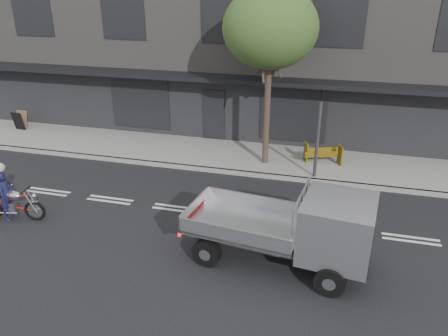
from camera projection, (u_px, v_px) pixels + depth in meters
ground at (177, 209)px, 14.27m from camera, size 80.00×80.00×0.00m
sidewalk at (215, 154)px, 18.40m from camera, size 32.00×3.20×0.15m
kerb at (204, 169)px, 16.98m from camera, size 32.00×0.20×0.15m
building_main at (249, 38)px, 22.63m from camera, size 26.00×10.00×8.00m
street_tree at (270, 28)px, 15.33m from camera, size 3.40×3.40×6.74m
traffic_light_pole at (318, 138)px, 15.60m from camera, size 0.12×0.12×3.50m
motorcycle at (12, 203)px, 13.47m from camera, size 2.07×0.60×1.07m
rider at (6, 195)px, 13.40m from camera, size 0.47×0.64×1.61m
flatbed_ute at (319, 228)px, 10.84m from camera, size 4.91×2.46×2.19m
construction_barrier at (323, 155)px, 17.05m from camera, size 1.53×1.01×0.80m
sandwich_board at (18, 121)px, 20.82m from camera, size 0.58×0.40×0.88m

